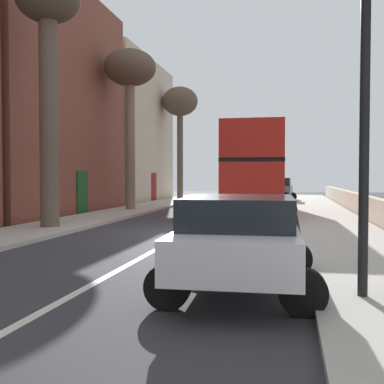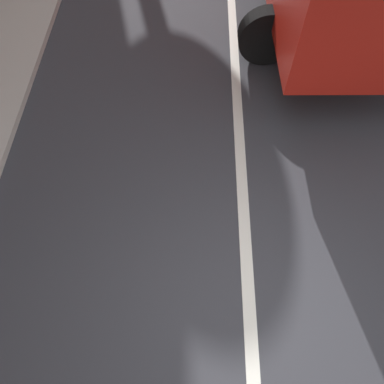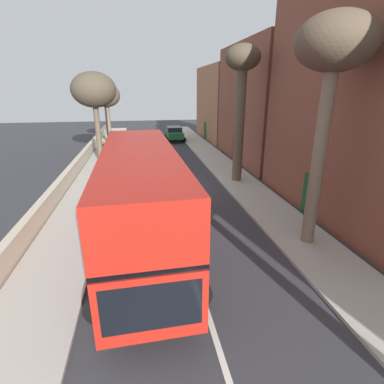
{
  "view_description": "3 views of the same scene",
  "coord_description": "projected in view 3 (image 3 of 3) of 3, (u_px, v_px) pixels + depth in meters",
  "views": [
    {
      "loc": [
        3.27,
        -14.67,
        1.83
      ],
      "look_at": [
        -0.69,
        4.1,
        1.19
      ],
      "focal_mm": 43.53,
      "sensor_mm": 36.0,
      "label": 1
    },
    {
      "loc": [
        -0.68,
        -1.03,
        4.62
      ],
      "look_at": [
        -0.72,
        1.2,
        0.93
      ],
      "focal_mm": 34.68,
      "sensor_mm": 36.0,
      "label": 2
    },
    {
      "loc": [
        1.62,
        18.42,
        6.08
      ],
      "look_at": [
        -0.83,
        4.58,
        1.1
      ],
      "focal_mm": 27.48,
      "sensor_mm": 36.0,
      "label": 3
    }
  ],
  "objects": [
    {
      "name": "street_tree_right_3",
      "position": [
        94.0,
        91.0,
        23.61
      ],
      "size": [
        3.57,
        3.57,
        7.24
      ],
      "color": "brown",
      "rests_on": "sidewalk_right"
    },
    {
      "name": "street_tree_left_0",
      "position": [
        242.0,
        78.0,
        18.07
      ],
      "size": [
        2.18,
        2.18,
        8.5
      ],
      "color": "brown",
      "rests_on": "sidewalk_left"
    },
    {
      "name": "parked_car_green_left_0",
      "position": [
        174.0,
        133.0,
        35.42
      ],
      "size": [
        2.51,
        3.91,
        1.69
      ],
      "color": "#1E6038",
      "rests_on": "ground"
    },
    {
      "name": "boundary_wall_right",
      "position": [
        63.0,
        183.0,
        18.17
      ],
      "size": [
        0.36,
        54.0,
        1.02
      ],
      "primitive_type": "cube",
      "color": "beige",
      "rests_on": "ground"
    },
    {
      "name": "street_tree_left_4",
      "position": [
        334.0,
        56.0,
        9.85
      ],
      "size": [
        2.72,
        2.72,
        8.37
      ],
      "color": "#7A6B56",
      "rests_on": "sidewalk_left"
    },
    {
      "name": "sidewalk_left",
      "position": [
        239.0,
        181.0,
        20.18
      ],
      "size": [
        2.6,
        60.0,
        0.12
      ],
      "primitive_type": "cube",
      "color": "#B2ADA3",
      "rests_on": "ground"
    },
    {
      "name": "litter_bin_right",
      "position": [
        102.0,
        148.0,
        28.36
      ],
      "size": [
        0.55,
        0.55,
        1.04
      ],
      "color": "black",
      "rests_on": "sidewalk_right"
    },
    {
      "name": "ground_plane",
      "position": [
        168.0,
        186.0,
        19.4
      ],
      "size": [
        84.0,
        84.0,
        0.0
      ],
      "primitive_type": "plane",
      "color": "#333338"
    },
    {
      "name": "road_centre_line",
      "position": [
        168.0,
        186.0,
        19.4
      ],
      "size": [
        0.16,
        54.0,
        0.01
      ],
      "primitive_type": "cube",
      "color": "silver",
      "rests_on": "ground"
    },
    {
      "name": "lamppost_right",
      "position": [
        106.0,
        117.0,
        24.55
      ],
      "size": [
        0.32,
        0.32,
        6.31
      ],
      "color": "black",
      "rests_on": "sidewalk_right"
    },
    {
      "name": "terraced_houses_left",
      "position": [
        304.0,
        107.0,
        18.21
      ],
      "size": [
        4.07,
        47.52,
        10.99
      ],
      "color": "#9E6647",
      "rests_on": "ground"
    },
    {
      "name": "double_decker_bus",
      "position": [
        141.0,
        196.0,
        10.75
      ],
      "size": [
        3.74,
        10.27,
        4.06
      ],
      "color": "#B51D13",
      "rests_on": "ground"
    },
    {
      "name": "parked_car_white_right_1",
      "position": [
        130.0,
        152.0,
        25.46
      ],
      "size": [
        2.54,
        4.16,
        1.52
      ],
      "color": "silver",
      "rests_on": "ground"
    },
    {
      "name": "street_tree_right_1",
      "position": [
        106.0,
        96.0,
        31.39
      ],
      "size": [
        2.91,
        2.91,
        6.47
      ],
      "color": "brown",
      "rests_on": "sidewalk_right"
    },
    {
      "name": "sidewalk_right",
      "position": [
        90.0,
        189.0,
        18.57
      ],
      "size": [
        2.6,
        60.0,
        0.12
      ],
      "primitive_type": "cube",
      "color": "#B2ADA3",
      "rests_on": "ground"
    }
  ]
}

